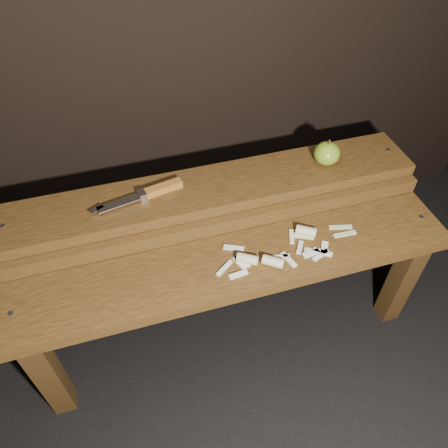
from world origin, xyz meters
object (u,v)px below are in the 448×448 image
object	(u,v)px
apple	(327,153)
knife	(152,192)
bench_rear_tier	(214,208)
bench_front_tier	(237,279)

from	to	relation	value
apple	knife	size ratio (longest dim) A/B	0.31
bench_rear_tier	apple	distance (m)	0.37
knife	bench_rear_tier	bearing A→B (deg)	-4.13
bench_front_tier	apple	world-z (taller)	apple
bench_rear_tier	bench_front_tier	bearing A→B (deg)	-90.00
bench_front_tier	bench_rear_tier	size ratio (longest dim) A/B	1.00
knife	bench_front_tier	bearing A→B (deg)	-54.57
apple	knife	world-z (taller)	apple
apple	knife	xyz separation A→B (m)	(-0.52, 0.01, -0.02)
knife	apple	bearing A→B (deg)	-0.88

